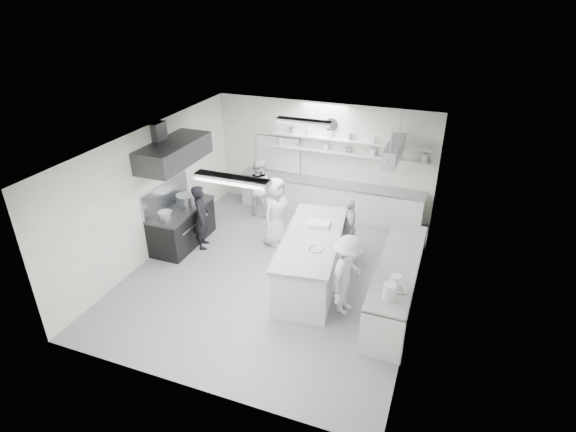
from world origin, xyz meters
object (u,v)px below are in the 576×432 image
(stove, at_px, (182,227))
(cook_stove, at_px, (202,217))
(back_counter, at_px, (329,199))
(cook_back, at_px, (259,187))
(prep_island, at_px, (311,260))
(right_counter, at_px, (396,284))

(stove, relative_size, cook_stove, 1.13)
(back_counter, bearing_deg, cook_stove, -130.52)
(stove, bearing_deg, cook_back, 62.17)
(prep_island, distance_m, cook_back, 3.44)
(prep_island, bearing_deg, back_counter, 91.74)
(cook_back, bearing_deg, cook_stove, 74.84)
(cook_stove, bearing_deg, back_counter, -61.26)
(stove, height_order, back_counter, back_counter)
(prep_island, relative_size, cook_back, 1.77)
(back_counter, distance_m, cook_stove, 3.65)
(stove, relative_size, cook_back, 1.12)
(right_counter, height_order, prep_island, prep_island)
(stove, height_order, prep_island, prep_island)
(prep_island, bearing_deg, stove, 165.37)
(stove, relative_size, prep_island, 0.63)
(stove, xyz_separation_m, back_counter, (2.90, 2.80, 0.01))
(back_counter, distance_m, cook_back, 1.96)
(back_counter, xyz_separation_m, right_counter, (2.35, -3.40, 0.01))
(back_counter, relative_size, cook_back, 3.12)
(cook_back, bearing_deg, right_counter, 147.14)
(stove, bearing_deg, right_counter, -6.52)
(cook_stove, bearing_deg, stove, 73.51)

